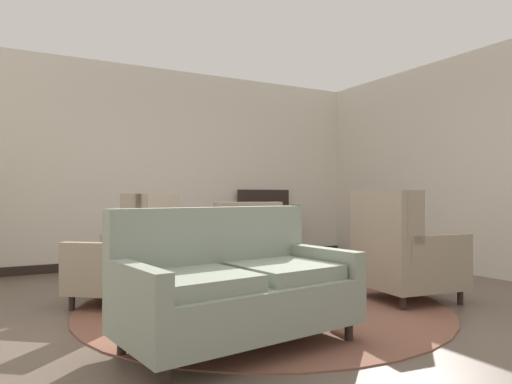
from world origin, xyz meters
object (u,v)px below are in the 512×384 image
Objects in this scene: armchair_near_sideboard at (402,255)px; sideboard at (269,228)px; porcelain_vase at (260,241)px; settee at (236,288)px; armchair_near_window at (133,258)px; armchair_beside_settee at (246,247)px; coffee_table at (262,268)px.

armchair_near_sideboard is 0.96× the size of sideboard.
settee is (-0.69, -0.89, -0.21)m from porcelain_vase.
armchair_near_window is at bearing 93.17° from settee.
settee is at bearing 48.62° from armchair_near_window.
armchair_near_window reaches higher than settee.
porcelain_vase is 0.35× the size of armchair_near_sideboard.
armchair_near_window is (-1.48, -0.49, 0.02)m from armchair_beside_settee.
armchair_beside_settee is at bearing 53.33° from settee.
porcelain_vase is 1.42m from armchair_near_sideboard.
settee is at bearing -123.37° from sideboard.
coffee_table is 0.73× the size of armchair_near_window.
sideboard reaches higher than armchair_near_sideboard.
armchair_near_window is at bearing 40.44° from armchair_beside_settee.
armchair_near_window is (-0.99, 0.75, 0.07)m from coffee_table.
sideboard reaches higher than settee.
armchair_near_sideboard reaches higher than armchair_near_window.
armchair_near_sideboard is at bearing -17.15° from coffee_table.
coffee_table is 1.10m from settee.
coffee_table is 1.41m from armchair_near_sideboard.
armchair_beside_settee is 0.96× the size of armchair_near_sideboard.
coffee_table is 0.76× the size of sideboard.
settee is 1.43× the size of armchair_near_window.
porcelain_vase is 3.23m from sideboard.
armchair_near_sideboard reaches higher than coffee_table.
armchair_near_sideboard is at bearing -96.44° from sideboard.
coffee_table is at bearing -98.34° from porcelain_vase.
porcelain_vase is 1.15m from settee.
armchair_near_sideboard is 3.21m from sideboard.
armchair_near_sideboard is (1.34, -0.41, 0.09)m from coffee_table.
armchair_near_sideboard is (2.33, -1.16, 0.01)m from armchair_near_window.
settee is 1.56× the size of armchair_near_sideboard.
armchair_beside_settee reaches higher than coffee_table.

